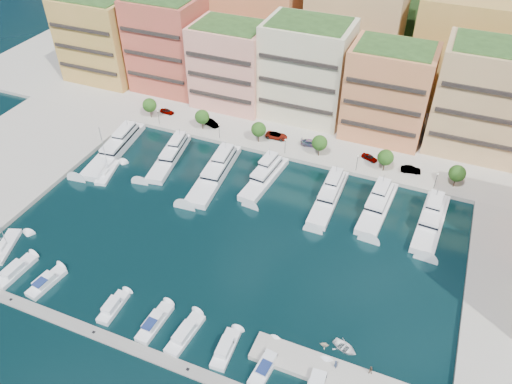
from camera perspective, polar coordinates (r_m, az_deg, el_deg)
ground at (r=102.73m, az=-2.70°, el=-5.22°), size 400.00×400.00×0.00m
north_quay at (r=150.22m, az=7.38°, el=10.27°), size 220.00×64.00×2.00m
hillside at (r=192.74m, az=11.68°, el=16.51°), size 240.00×40.00×58.00m
south_pontoon at (r=87.79m, az=-13.18°, el=-17.30°), size 72.00×2.20×0.35m
finger_pier at (r=84.16m, az=10.55°, el=-20.48°), size 32.00×5.00×2.00m
apartment_0 at (r=162.99m, az=-17.33°, el=16.43°), size 22.00×16.50×24.80m
apartment_1 at (r=151.87m, az=-10.07°, el=16.34°), size 20.00×16.50×26.80m
apartment_2 at (r=141.61m, az=-2.87°, el=14.27°), size 20.00×15.50×22.80m
apartment_3 at (r=135.83m, az=5.78°, el=13.69°), size 22.00×16.50×25.80m
apartment_4 at (r=130.62m, az=14.84°, el=10.98°), size 20.00×15.50×23.80m
apartment_5 at (r=131.47m, az=24.58°, el=9.58°), size 22.00×16.50×26.80m
backblock_0 at (r=174.22m, az=-9.56°, el=19.98°), size 26.00×18.00×30.00m
backblock_1 at (r=161.23m, az=0.19°, el=18.91°), size 26.00×18.00×30.00m
backblock_2 at (r=153.10m, az=11.11°, el=17.09°), size 26.00×18.00×30.00m
backblock_3 at (r=150.61m, az=22.55°, el=14.50°), size 26.00×18.00×30.00m
tree_0 at (r=140.15m, az=-12.07°, el=9.68°), size 3.80×3.80×5.65m
tree_1 at (r=132.56m, az=-6.18°, el=8.54°), size 3.80×3.80×5.65m
tree_2 at (r=126.56m, az=0.30°, el=7.17°), size 3.80×3.80×5.65m
tree_3 at (r=122.37m, az=7.28°, el=5.59°), size 3.80×3.80×5.65m
tree_4 at (r=120.18m, az=14.59°, el=3.84°), size 3.80×3.80×5.65m
tree_5 at (r=120.10m, az=22.01°, el=1.99°), size 3.80×3.80×5.65m
lamppost_0 at (r=136.92m, az=-11.11°, el=8.62°), size 0.30×0.30×4.20m
lamppost_1 at (r=128.85m, az=-4.24°, el=7.21°), size 0.30×0.30×4.20m
lamppost_2 at (r=122.90m, az=3.36°, el=5.51°), size 0.30×0.30×4.20m
lamppost_3 at (r=119.39m, az=11.51°, el=3.57°), size 0.30×0.30×4.20m
lamppost_4 at (r=118.54m, az=19.93°, el=1.49°), size 0.30×0.30×4.20m
yacht_0 at (r=131.37m, az=-15.65°, el=5.06°), size 7.69×25.36×7.30m
yacht_1 at (r=125.40m, az=-9.73°, el=4.21°), size 7.40×20.75×7.30m
yacht_2 at (r=118.56m, az=-4.58°, el=2.48°), size 7.13×24.29×7.30m
yacht_3 at (r=116.62m, az=1.08°, el=1.91°), size 5.88×18.49×7.30m
yacht_4 at (r=112.41m, az=8.39°, el=-0.31°), size 4.53×20.24×7.30m
yacht_5 at (r=111.71m, az=13.79°, el=-1.38°), size 5.83×18.96×7.30m
yacht_6 at (r=111.27m, az=19.43°, el=-2.92°), size 5.86×19.79×7.30m
cruiser_0 at (r=105.85m, az=-25.79°, el=-8.17°), size 3.08×8.77×2.55m
cruiser_1 at (r=101.41m, az=-22.87°, el=-9.53°), size 3.57×8.07×2.66m
cruiser_3 at (r=93.59m, az=-16.03°, el=-12.57°), size 2.58×7.20×2.55m
cruiser_4 at (r=89.82m, az=-11.53°, el=-14.47°), size 2.85×8.51×2.66m
cruiser_5 at (r=87.65m, az=-8.13°, el=-15.81°), size 3.36×8.98×2.55m
cruiser_6 at (r=85.37m, az=-3.52°, el=-17.51°), size 2.96×7.77×2.55m
cruiser_7 at (r=83.72m, az=1.20°, el=-19.13°), size 3.29×8.92×2.66m
cruiser_8 at (r=82.63m, az=7.02°, el=-20.90°), size 3.22×7.49×2.55m
sailboat_2 at (r=124.05m, az=-16.62°, el=2.11°), size 4.94×9.87×13.20m
sailboat_0 at (r=112.10m, az=-26.72°, el=-5.65°), size 5.86×9.92×13.20m
tender_2 at (r=86.76m, az=10.13°, el=-17.11°), size 5.03×4.29×0.88m
tender_1 at (r=86.63m, az=7.83°, el=-16.88°), size 1.77×1.58×0.84m
car_0 at (r=142.61m, az=-10.13°, el=9.07°), size 4.09×1.87×1.36m
car_1 at (r=135.42m, az=-5.15°, el=7.86°), size 5.06×3.08×1.57m
car_2 at (r=129.71m, az=2.35°, el=6.46°), size 5.73×2.84×1.56m
car_3 at (r=127.54m, az=6.30°, el=5.60°), size 5.55×3.02×1.53m
car_4 at (r=124.78m, az=12.85°, el=3.88°), size 4.36×2.99×1.38m
car_5 at (r=123.03m, az=17.28°, el=2.45°), size 4.79×2.34×1.51m
person_0 at (r=83.14m, az=9.09°, el=-18.86°), size 0.77×0.73×1.77m
person_1 at (r=83.63m, az=12.93°, el=-19.19°), size 0.90×0.74×1.70m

